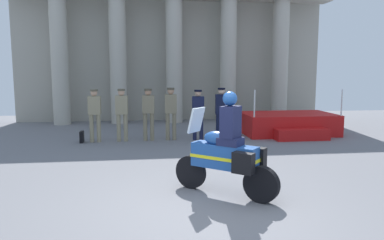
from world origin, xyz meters
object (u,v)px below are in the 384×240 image
officer_in_row_3 (171,109)px  reviewing_stand (288,124)px  officer_in_row_1 (122,111)px  officer_in_row_4 (198,111)px  officer_in_row_5 (221,109)px  briefcase_on_ground (82,137)px  officer_in_row_2 (148,110)px  motorcycle_with_rider (228,153)px  officer_in_row_0 (95,111)px

officer_in_row_3 → reviewing_stand: bearing=-168.7°
officer_in_row_1 → officer_in_row_3: bearing=-175.5°
officer_in_row_3 → officer_in_row_4: size_ratio=1.04×
officer_in_row_3 → officer_in_row_5: bearing=-177.3°
officer_in_row_5 → briefcase_on_ground: (-4.49, -0.06, -0.82)m
officer_in_row_1 → officer_in_row_2: bearing=-176.2°
officer_in_row_2 → officer_in_row_5: bearing=-176.5°
officer_in_row_4 → motorcycle_with_rider: (-0.27, -5.49, -0.17)m
officer_in_row_2 → officer_in_row_3: 0.73m
reviewing_stand → officer_in_row_1: (-5.81, -0.63, 0.64)m
motorcycle_with_rider → officer_in_row_3: bearing=-43.3°
officer_in_row_4 → officer_in_row_5: size_ratio=0.97×
officer_in_row_1 → reviewing_stand: bearing=-170.5°
officer_in_row_2 → officer_in_row_3: size_ratio=0.99×
officer_in_row_0 → officer_in_row_4: officer_in_row_0 is taller
officer_in_row_0 → officer_in_row_4: 3.28m
reviewing_stand → officer_in_row_5: bearing=-166.7°
officer_in_row_4 → motorcycle_with_rider: motorcycle_with_rider is taller
officer_in_row_4 → motorcycle_with_rider: 5.50m
motorcycle_with_rider → briefcase_on_ground: size_ratio=5.28×
officer_in_row_0 → officer_in_row_1: (0.84, 0.03, 0.00)m
officer_in_row_1 → officer_in_row_2: same height
reviewing_stand → motorcycle_with_rider: bearing=-120.4°
reviewing_stand → officer_in_row_0: officer_in_row_0 is taller
officer_in_row_0 → officer_in_row_2: officer_in_row_2 is taller
officer_in_row_3 → officer_in_row_5: (1.66, -0.02, -0.01)m
officer_in_row_2 → officer_in_row_4: size_ratio=1.02×
motorcycle_with_rider → officer_in_row_4: bearing=-52.3°
reviewing_stand → officer_in_row_2: (-4.97, -0.62, 0.64)m
reviewing_stand → briefcase_on_ground: 7.11m
reviewing_stand → officer_in_row_5: 2.73m
officer_in_row_0 → officer_in_row_2: size_ratio=1.00×
officer_in_row_5 → motorcycle_with_rider: (-1.06, -5.58, -0.20)m
officer_in_row_0 → briefcase_on_ground: (-0.42, -0.01, -0.81)m
officer_in_row_1 → motorcycle_with_rider: size_ratio=0.89×
reviewing_stand → briefcase_on_ground: reviewing_stand is taller
officer_in_row_3 → officer_in_row_5: officer_in_row_3 is taller
reviewing_stand → officer_in_row_4: (-3.37, -0.70, 0.61)m
reviewing_stand → officer_in_row_4: bearing=-168.3°
officer_in_row_0 → officer_in_row_2: 1.68m
officer_in_row_1 → officer_in_row_3: (1.57, 0.03, 0.01)m
officer_in_row_0 → officer_in_row_2: (1.68, 0.04, 0.00)m
reviewing_stand → officer_in_row_4: officer_in_row_4 is taller
officer_in_row_2 → officer_in_row_5: 2.39m
officer_in_row_2 → officer_in_row_3: bearing=-174.7°
officer_in_row_5 → motorcycle_with_rider: size_ratio=0.89×
officer_in_row_1 → officer_in_row_4: (2.45, -0.07, -0.03)m
officer_in_row_3 → briefcase_on_ground: bearing=4.9°
officer_in_row_0 → officer_in_row_3: officer_in_row_3 is taller
officer_in_row_5 → officer_in_row_2: bearing=3.5°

